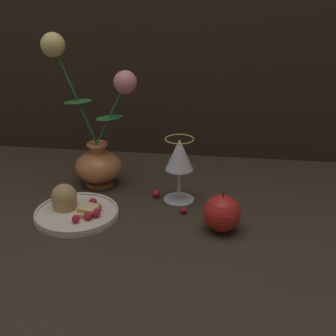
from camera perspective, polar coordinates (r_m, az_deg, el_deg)
The scene contains 9 objects.
ground_plane at distance 1.11m, azimuth -4.92°, elevation -4.34°, with size 2.40×2.40×0.00m, color #33281E.
vase at distance 1.18m, azimuth -8.77°, elevation 2.84°, with size 0.23×0.12×0.38m.
plate_with_pastries at distance 1.07m, azimuth -11.45°, elevation -4.84°, with size 0.19×0.19×0.07m.
wine_glass at distance 1.08m, azimuth 1.39°, elevation 1.31°, with size 0.07×0.07×0.16m.
apple_beside_vase at distance 0.99m, azimuth 6.60°, elevation -5.52°, with size 0.08×0.08×0.09m.
berry_near_plate at distance 1.08m, azimuth 4.75°, elevation -4.85°, with size 0.02×0.02×0.02m, color #AD192D.
berry_front_center at distance 1.14m, azimuth -1.46°, elevation -3.16°, with size 0.02×0.02×0.02m, color #AD192D.
berry_by_glass_stem at distance 1.07m, azimuth 1.91°, elevation -5.17°, with size 0.02×0.02×0.02m, color #AD192D.
berry_under_candlestick at distance 1.07m, azimuth 7.86°, elevation -5.16°, with size 0.02×0.02×0.02m, color #AD192D.
Camera 1 is at (0.22, -0.96, 0.51)m, focal length 50.00 mm.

